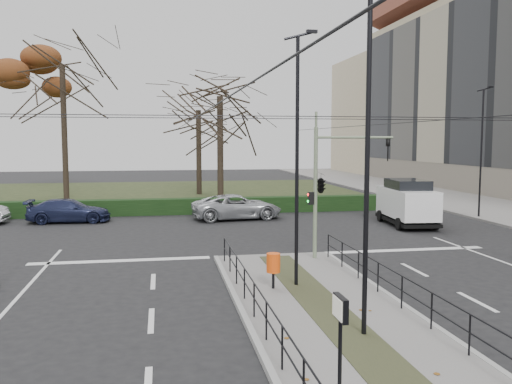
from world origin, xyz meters
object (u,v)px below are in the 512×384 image
(streetlamp_sidewalk, at_px, (481,151))
(streetlamp_median_near, at_px, (368,161))
(white_van, at_px, (407,202))
(bare_tree_center, at_px, (198,116))
(parked_car_fourth, at_px, (237,207))
(streetlamp_median_far, at_px, (298,158))
(rust_tree, at_px, (62,65))
(parked_car_third, at_px, (69,211))
(bare_tree_near, at_px, (220,104))
(info_panel, at_px, (340,322))
(litter_bin, at_px, (273,263))
(traffic_light, at_px, (323,182))

(streetlamp_sidewalk, bearing_deg, streetlamp_median_near, -128.71)
(white_van, relative_size, bare_tree_center, 0.53)
(parked_car_fourth, xyz_separation_m, bare_tree_center, (-1.23, 14.53, 5.98))
(streetlamp_median_far, xyz_separation_m, rust_tree, (-11.51, 27.78, 6.31))
(parked_car_third, height_order, bare_tree_center, bare_tree_center)
(streetlamp_median_far, height_order, streetlamp_sidewalk, streetlamp_median_far)
(parked_car_fourth, xyz_separation_m, bare_tree_near, (-0.26, 6.63, 6.51))
(streetlamp_median_far, distance_m, parked_car_fourth, 15.92)
(rust_tree, bearing_deg, parked_car_fourth, -46.10)
(rust_tree, bearing_deg, bare_tree_near, -25.95)
(info_panel, xyz_separation_m, streetlamp_median_near, (1.82, 3.49, 2.51))
(litter_bin, bearing_deg, streetlamp_median_far, 17.00)
(white_van, height_order, bare_tree_near, bare_tree_near)
(litter_bin, xyz_separation_m, info_panel, (-0.51, -7.79, 0.81))
(rust_tree, xyz_separation_m, bare_tree_center, (10.55, 2.29, -3.77))
(streetlamp_median_near, xyz_separation_m, parked_car_fourth, (-0.23, 20.08, -3.50))
(streetlamp_median_far, bearing_deg, parked_car_third, 120.60)
(litter_bin, distance_m, streetlamp_median_near, 5.58)
(parked_car_fourth, bearing_deg, streetlamp_median_near, 173.84)
(info_panel, distance_m, streetlamp_sidewalk, 26.69)
(rust_tree, bearing_deg, bare_tree_center, 12.23)
(streetlamp_sidewalk, bearing_deg, bare_tree_center, 132.84)
(litter_bin, height_order, streetlamp_median_near, streetlamp_median_near)
(traffic_light, relative_size, streetlamp_median_far, 0.64)
(parked_car_fourth, distance_m, bare_tree_near, 9.30)
(info_panel, relative_size, bare_tree_near, 0.20)
(traffic_light, bearing_deg, streetlamp_median_near, -100.12)
(info_panel, bearing_deg, parked_car_third, 108.71)
(litter_bin, height_order, streetlamp_sidewalk, streetlamp_sidewalk)
(litter_bin, height_order, bare_tree_center, bare_tree_center)
(bare_tree_near, bearing_deg, litter_bin, -92.12)
(litter_bin, distance_m, rust_tree, 31.49)
(streetlamp_sidewalk, distance_m, bare_tree_near, 17.51)
(traffic_light, distance_m, rust_tree, 28.53)
(streetlamp_median_far, height_order, bare_tree_near, bare_tree_near)
(litter_bin, relative_size, streetlamp_median_near, 0.14)
(streetlamp_median_near, distance_m, bare_tree_near, 26.89)
(streetlamp_sidewalk, xyz_separation_m, bare_tree_center, (-15.66, 16.89, 2.64))
(bare_tree_near, bearing_deg, streetlamp_median_near, -88.96)
(streetlamp_sidewalk, relative_size, parked_car_fourth, 1.45)
(white_van, xyz_separation_m, bare_tree_near, (-9.23, 10.64, 5.93))
(traffic_light, distance_m, streetlamp_sidewalk, 15.86)
(info_panel, bearing_deg, traffic_light, 74.36)
(rust_tree, bearing_deg, white_van, -38.06)
(litter_bin, distance_m, streetlamp_median_far, 3.36)
(info_panel, xyz_separation_m, white_van, (10.56, 19.57, -0.41))
(parked_car_fourth, xyz_separation_m, white_van, (8.97, -4.01, 0.58))
(litter_bin, height_order, info_panel, info_panel)
(litter_bin, distance_m, bare_tree_near, 23.31)
(info_panel, xyz_separation_m, rust_tree, (-10.19, 35.82, 8.76))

